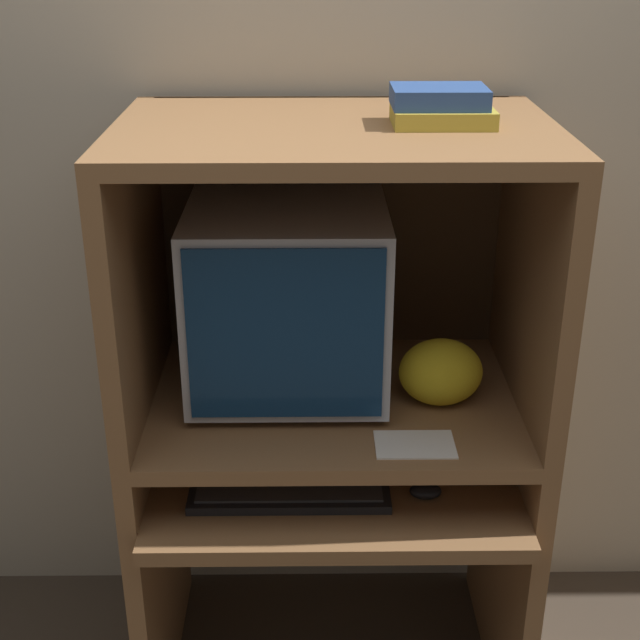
{
  "coord_description": "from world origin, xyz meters",
  "views": [
    {
      "loc": [
        -0.05,
        -1.5,
        1.83
      ],
      "look_at": [
        -0.03,
        0.31,
        1.01
      ],
      "focal_mm": 50.0,
      "sensor_mm": 36.0,
      "label": 1
    }
  ],
  "objects_px": {
    "keyboard": "(290,489)",
    "book_stack": "(441,106)",
    "mouse": "(425,491)",
    "snack_bag": "(441,372)",
    "crt_monitor": "(288,299)"
  },
  "relations": [
    {
      "from": "mouse",
      "to": "book_stack",
      "type": "bearing_deg",
      "value": 86.14
    },
    {
      "from": "keyboard",
      "to": "book_stack",
      "type": "xyz_separation_m",
      "value": [
        0.31,
        0.15,
        0.82
      ]
    },
    {
      "from": "crt_monitor",
      "to": "keyboard",
      "type": "xyz_separation_m",
      "value": [
        0.0,
        -0.2,
        -0.38
      ]
    },
    {
      "from": "crt_monitor",
      "to": "snack_bag",
      "type": "xyz_separation_m",
      "value": [
        0.35,
        -0.08,
        -0.15
      ]
    },
    {
      "from": "mouse",
      "to": "snack_bag",
      "type": "distance_m",
      "value": 0.27
    },
    {
      "from": "mouse",
      "to": "book_stack",
      "type": "xyz_separation_m",
      "value": [
        0.01,
        0.17,
        0.81
      ]
    },
    {
      "from": "crt_monitor",
      "to": "mouse",
      "type": "xyz_separation_m",
      "value": [
        0.31,
        -0.22,
        -0.37
      ]
    },
    {
      "from": "keyboard",
      "to": "mouse",
      "type": "height_order",
      "value": "mouse"
    },
    {
      "from": "crt_monitor",
      "to": "book_stack",
      "type": "relative_size",
      "value": 2.16
    },
    {
      "from": "keyboard",
      "to": "mouse",
      "type": "distance_m",
      "value": 0.3
    },
    {
      "from": "mouse",
      "to": "snack_bag",
      "type": "height_order",
      "value": "snack_bag"
    },
    {
      "from": "mouse",
      "to": "snack_bag",
      "type": "xyz_separation_m",
      "value": [
        0.04,
        0.14,
        0.22
      ]
    },
    {
      "from": "book_stack",
      "to": "crt_monitor",
      "type": "bearing_deg",
      "value": 171.18
    },
    {
      "from": "mouse",
      "to": "book_stack",
      "type": "distance_m",
      "value": 0.83
    },
    {
      "from": "crt_monitor",
      "to": "snack_bag",
      "type": "distance_m",
      "value": 0.38
    }
  ]
}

